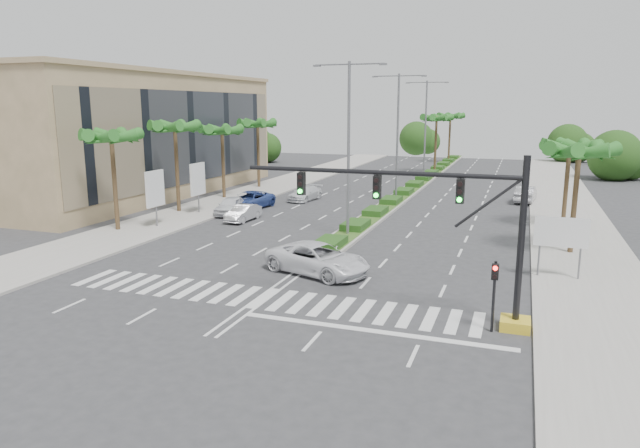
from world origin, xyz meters
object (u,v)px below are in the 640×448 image
object	(u,v)px
car_crossing	(318,259)
car_parked_c	(250,200)
car_parked_a	(231,206)
car_right	(526,194)
car_parked_d	(305,193)
car_parked_b	(243,213)

from	to	relation	value
car_crossing	car_parked_c	bearing A→B (deg)	55.59
car_parked_a	car_right	world-z (taller)	car_right
car_parked_c	car_crossing	distance (m)	21.12
car_parked_d	car_parked_a	bearing A→B (deg)	-103.38
car_parked_b	car_right	bearing A→B (deg)	40.74
car_parked_c	car_crossing	bearing A→B (deg)	-46.99
car_parked_b	car_crossing	size ratio (longest dim) A/B	0.66
car_parked_a	car_parked_c	xyz separation A→B (m)	(0.25, 3.04, 0.01)
car_parked_c	car_parked_d	distance (m)	6.72
car_parked_b	car_parked_d	distance (m)	11.19
car_parked_c	car_parked_d	xyz separation A→B (m)	(3.03, 5.99, -0.09)
car_parked_a	car_right	size ratio (longest dim) A/B	0.93
car_parked_b	car_parked_d	bearing A→B (deg)	86.65
car_parked_b	car_parked_c	bearing A→B (deg)	113.15
car_parked_a	car_crossing	xyz separation A→B (m)	(12.88, -13.88, 0.08)
car_parked_a	car_parked_c	world-z (taller)	car_parked_c
car_parked_a	car_right	distance (m)	27.99
car_parked_a	car_parked_c	size ratio (longest dim) A/B	0.80
car_parked_c	car_right	size ratio (longest dim) A/B	1.16
car_parked_c	car_parked_a	bearing A→B (deg)	-88.43
car_parked_d	car_crossing	bearing A→B (deg)	-60.69
car_parked_a	car_parked_d	bearing A→B (deg)	63.26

